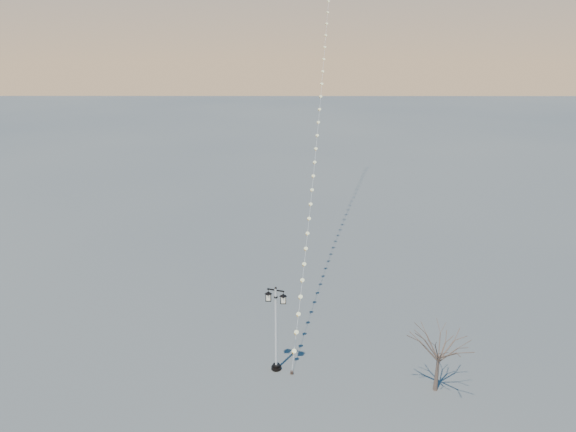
{
  "coord_description": "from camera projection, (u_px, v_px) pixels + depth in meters",
  "views": [
    {
      "loc": [
        -1.02,
        -27.3,
        19.92
      ],
      "look_at": [
        -1.13,
        6.93,
        8.15
      ],
      "focal_mm": 33.67,
      "sensor_mm": 36.0,
      "label": 1
    }
  ],
  "objects": [
    {
      "name": "kite_train",
      "position": [
        319.0,
        89.0,
        47.89
      ],
      "size": [
        5.51,
        42.26,
        30.27
      ],
      "rotation": [
        0.0,
        0.0,
        0.4
      ],
      "color": "#362720",
      "rests_on": "ground"
    },
    {
      "name": "street_lamp",
      "position": [
        276.0,
        325.0,
        32.52
      ],
      "size": [
        1.39,
        0.81,
        5.66
      ],
      "rotation": [
        0.0,
        0.0,
        -0.34
      ],
      "color": "black",
      "rests_on": "ground"
    },
    {
      "name": "bare_tree",
      "position": [
        440.0,
        346.0,
        30.66
      ],
      "size": [
        2.54,
        2.54,
        4.22
      ],
      "rotation": [
        0.0,
        0.0,
        0.29
      ],
      "color": "brown",
      "rests_on": "ground"
    },
    {
      "name": "ground",
      "position": [
        306.0,
        382.0,
        32.29
      ],
      "size": [
        300.0,
        300.0,
        0.0
      ],
      "primitive_type": "plane",
      "color": "#4E504E",
      "rests_on": "ground"
    }
  ]
}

